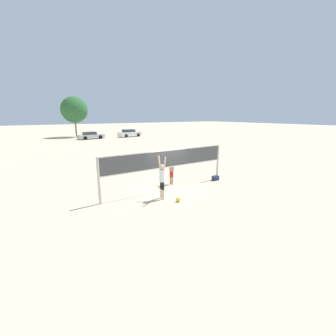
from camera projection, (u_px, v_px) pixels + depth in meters
ground_plane at (168, 189)px, 13.10m from camera, size 200.00×200.00×0.00m
volleyball_net at (168, 162)px, 12.72m from camera, size 8.06×0.13×2.33m
player_spiker at (162, 176)px, 11.38m from camera, size 0.28×0.72×2.25m
player_blocker at (172, 167)px, 13.83m from camera, size 0.28×0.70×2.07m
volleyball at (178, 199)px, 11.21m from camera, size 0.24×0.24×0.24m
gear_bag at (215, 178)px, 14.88m from camera, size 0.45×0.27×0.30m
parked_car_near at (130, 133)px, 44.12m from camera, size 4.79×2.53×1.44m
parked_car_mid at (91, 136)px, 40.02m from camera, size 4.62×2.31×1.28m
tree_left_cluster at (74, 110)px, 42.79m from camera, size 4.93×4.93×7.62m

